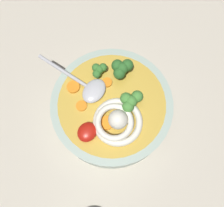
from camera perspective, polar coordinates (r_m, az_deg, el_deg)
table_slab at (r=63.43cm, az=1.62°, el=0.23°), size 92.18×92.18×3.67cm
soup_bowl at (r=57.65cm, az=0.00°, el=-0.94°), size 26.47×26.47×6.37cm
noodle_pile at (r=52.19cm, az=1.10°, el=-3.99°), size 11.37×11.15×4.57cm
soup_spoon at (r=55.31cm, az=-5.19°, el=3.57°), size 6.10×17.28×1.60cm
chili_sauce_dollop at (r=52.42cm, az=-5.57°, el=-6.34°), size 4.25×3.83×1.91cm
broccoli_floret_center at (r=55.77cm, az=-2.92°, el=7.57°), size 3.58×3.08×2.83cm
broccoli_floret_far at (r=55.06cm, az=2.17°, el=7.88°), size 5.06×4.36×4.00cm
broccoli_floret_near_spoon at (r=52.47cm, az=4.12°, el=0.54°), size 4.88×4.20×3.86cm
carrot_slice_left at (r=53.25cm, az=-1.25°, el=-4.36°), size 2.93×2.93×0.63cm
carrot_slice_extra_a at (r=56.02cm, az=-1.21°, el=4.59°), size 2.19×2.19×0.61cm
carrot_slice_right at (r=56.30cm, az=-8.61°, el=3.67°), size 2.83×2.83×0.60cm
carrot_slice_front at (r=54.71cm, az=-6.81°, el=-0.52°), size 2.33×2.33×0.44cm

